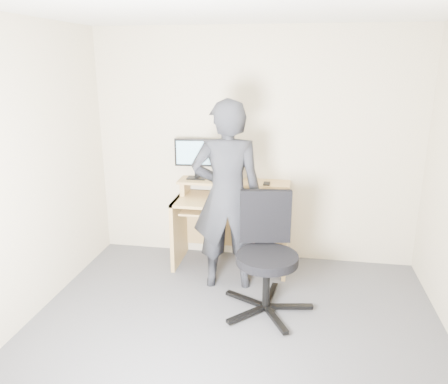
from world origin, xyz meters
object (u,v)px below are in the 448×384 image
(desk, at_px, (233,215))
(monitor, at_px, (196,155))
(office_chair, at_px, (266,249))
(person, at_px, (227,196))

(desk, xyz_separation_m, monitor, (-0.41, 0.09, 0.63))
(desk, distance_m, monitor, 0.76)
(office_chair, relative_size, person, 0.56)
(person, bearing_deg, monitor, -62.86)
(monitor, relative_size, person, 0.25)
(monitor, bearing_deg, desk, -17.81)
(desk, distance_m, person, 0.63)
(office_chair, xyz_separation_m, person, (-0.41, 0.36, 0.35))
(monitor, relative_size, office_chair, 0.45)
(monitor, distance_m, office_chair, 1.42)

